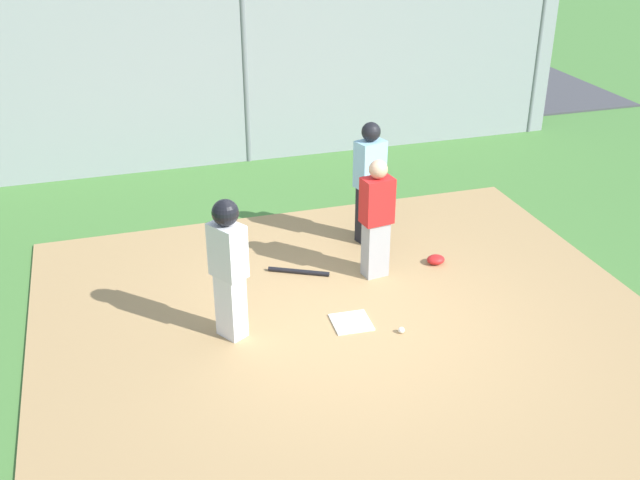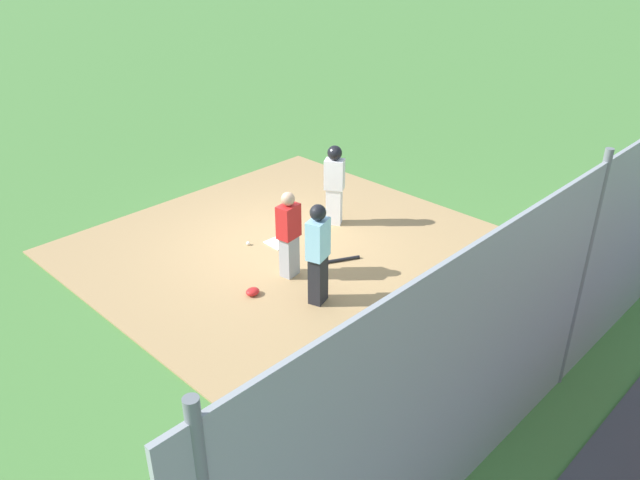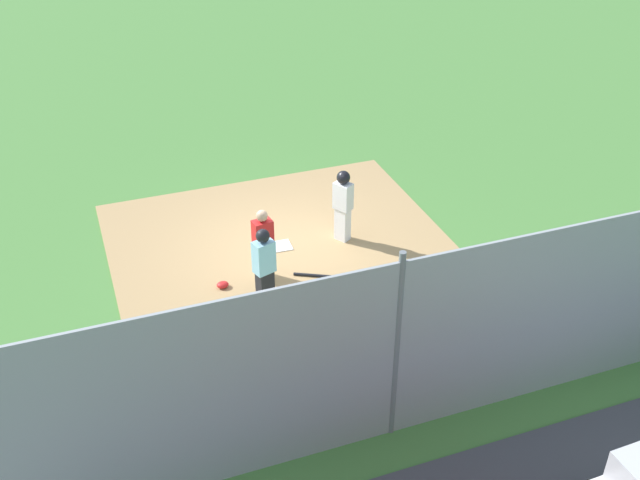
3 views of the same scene
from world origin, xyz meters
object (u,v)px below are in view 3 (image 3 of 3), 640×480
at_px(catcher, 263,244).
at_px(umpire, 264,268).
at_px(home_plate, 281,246).
at_px(baseball_bat, 313,275).
at_px(catcher_mask, 223,285).
at_px(baseball, 255,241).
at_px(runner, 343,201).

height_order(catcher, umpire, umpire).
bearing_deg(home_plate, baseball_bat, -78.36).
bearing_deg(baseball_bat, catcher_mask, -160.77).
distance_m(catcher, umpire, 0.98).
bearing_deg(baseball, baseball_bat, -65.97).
relative_size(home_plate, umpire, 0.25).
xyz_separation_m(runner, catcher_mask, (-2.91, -0.87, -0.89)).
bearing_deg(runner, baseball, -47.39).
bearing_deg(baseball, home_plate, -37.14).
xyz_separation_m(catcher, runner, (2.03, 0.84, 0.14)).
height_order(home_plate, baseball_bat, baseball_bat).
xyz_separation_m(umpire, catcher_mask, (-0.63, 0.91, -0.85)).
bearing_deg(catcher, baseball_bat, -116.07).
bearing_deg(catcher_mask, home_plate, 33.95).
xyz_separation_m(home_plate, runner, (1.36, -0.17, 0.94)).
bearing_deg(runner, catcher_mask, -14.63).
height_order(umpire, catcher_mask, umpire).
distance_m(runner, baseball_bat, 1.83).
relative_size(catcher_mask, baseball, 3.24).
relative_size(runner, baseball, 22.44).
xyz_separation_m(umpire, baseball_bat, (1.19, 0.64, -0.88)).
xyz_separation_m(runner, baseball, (-1.84, 0.53, -0.91)).
xyz_separation_m(catcher, baseball, (0.19, 1.37, -0.78)).
xyz_separation_m(home_plate, umpire, (-0.92, -1.95, 0.90)).
bearing_deg(baseball, catcher_mask, -127.42).
distance_m(catcher, baseball, 1.58).
xyz_separation_m(catcher_mask, baseball, (1.07, 1.40, -0.02)).
bearing_deg(baseball_bat, home_plate, 129.31).
bearing_deg(catcher_mask, runner, 16.73).
xyz_separation_m(baseball_bat, baseball, (-0.75, 1.67, 0.01)).
xyz_separation_m(home_plate, baseball_bat, (0.27, -1.31, 0.02)).
relative_size(catcher, baseball, 21.25).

